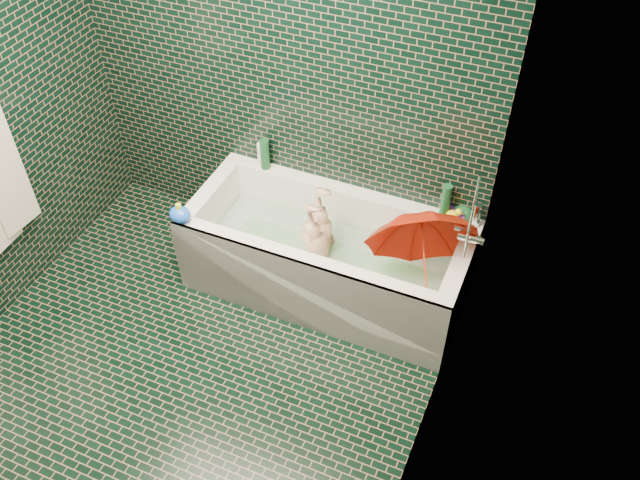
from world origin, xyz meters
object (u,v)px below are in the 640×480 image
at_px(child, 319,253).
at_px(umbrella, 424,259).
at_px(bath_toy, 180,214).
at_px(bathtub, 326,264).
at_px(rubber_duck, 454,215).

distance_m(child, umbrella, 0.70).
bearing_deg(bath_toy, bathtub, 36.86).
relative_size(child, rubber_duck, 8.01).
distance_m(bathtub, child, 0.11).
bearing_deg(child, bath_toy, -67.36).
height_order(child, bath_toy, bath_toy).
relative_size(rubber_duck, bath_toy, 0.70).
bearing_deg(umbrella, rubber_duck, 65.56).
xyz_separation_m(umbrella, rubber_duck, (0.06, 0.40, 0.02)).
distance_m(bathtub, rubber_duck, 0.84).
distance_m(umbrella, bath_toy, 1.43).
bearing_deg(child, rubber_duck, 117.66).
xyz_separation_m(child, bath_toy, (-0.76, -0.30, 0.30)).
bearing_deg(umbrella, child, 159.56).
xyz_separation_m(bathtub, child, (-0.04, -0.02, 0.10)).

